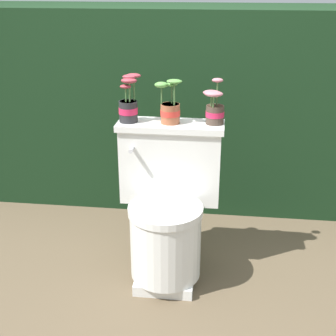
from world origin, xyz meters
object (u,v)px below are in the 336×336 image
at_px(potted_plant_midleft, 170,108).
at_px(potted_plant_middle, 215,109).
at_px(potted_plant_left, 129,104).
at_px(toilet, 168,210).

distance_m(potted_plant_midleft, potted_plant_middle, 0.21).
bearing_deg(potted_plant_left, toilet, -29.53).
bearing_deg(potted_plant_midleft, toilet, -88.70).
relative_size(toilet, potted_plant_midleft, 3.59).
distance_m(toilet, potted_plant_middle, 0.55).
distance_m(toilet, potted_plant_left, 0.55).
height_order(potted_plant_left, potted_plant_midleft, potted_plant_left).
bearing_deg(toilet, potted_plant_middle, 31.81).
xyz_separation_m(potted_plant_midleft, potted_plant_middle, (0.21, 0.01, 0.00)).
xyz_separation_m(potted_plant_left, potted_plant_middle, (0.41, 0.01, -0.01)).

